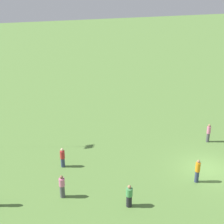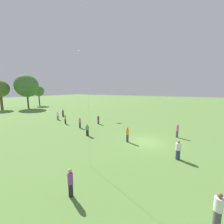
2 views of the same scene
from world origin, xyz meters
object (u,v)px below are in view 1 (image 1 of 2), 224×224
person_5 (197,171)px  person_0 (63,158)px  person_7 (62,186)px  person_11 (208,133)px  person_6 (129,196)px

person_5 → person_0: bearing=116.1°
person_7 → person_5: bearing=75.2°
person_11 → person_5: bearing=19.3°
person_0 → person_7: (-3.81, 1.12, 0.03)m
person_6 → person_5: bearing=115.5°
person_11 → person_7: bearing=-14.5°
person_0 → person_11: bearing=-175.0°
person_11 → person_6: bearing=1.5°
person_5 → person_11: 7.05m
person_0 → person_6: bearing=122.4°
person_0 → person_6: size_ratio=1.02×
person_5 → person_11: bearing=15.4°
person_7 → person_11: person_11 is taller
person_0 → person_5: person_5 is taller
person_5 → person_11: (4.83, -5.13, -0.04)m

